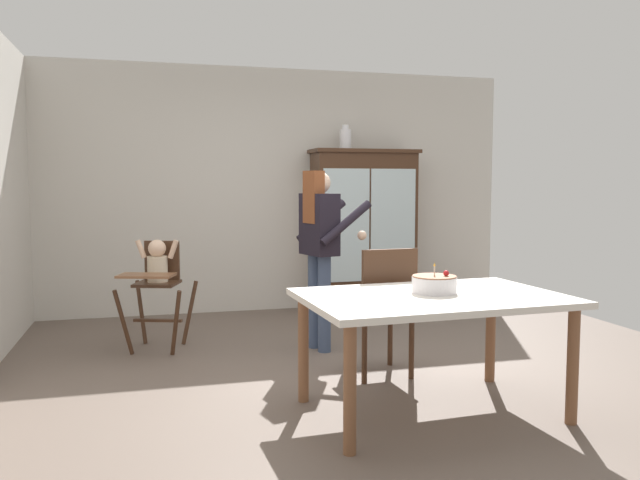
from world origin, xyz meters
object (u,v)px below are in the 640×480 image
at_px(ceramic_vase, 345,139).
at_px(dining_table, 432,308).
at_px(high_chair_with_toddler, 157,274).
at_px(birthday_cake, 434,284).
at_px(china_cabinet, 364,229).
at_px(adult_person, 320,237).
at_px(dining_chair_far_side, 384,303).

xyz_separation_m(ceramic_vase, dining_table, (-0.46, -3.27, -1.27)).
relative_size(high_chair_with_toddler, dining_table, 0.58).
bearing_deg(ceramic_vase, birthday_cake, -97.35).
bearing_deg(china_cabinet, adult_person, -120.35).
relative_size(china_cabinet, adult_person, 1.18).
bearing_deg(dining_chair_far_side, adult_person, -78.52).
bearing_deg(dining_chair_far_side, high_chair_with_toddler, -42.14).
relative_size(high_chair_with_toddler, adult_person, 0.62).
bearing_deg(birthday_cake, dining_table, -123.58).
relative_size(ceramic_vase, high_chair_with_toddler, 0.28).
height_order(ceramic_vase, high_chair_with_toddler, ceramic_vase).
height_order(china_cabinet, high_chair_with_toddler, china_cabinet).
bearing_deg(high_chair_with_toddler, china_cabinet, 47.00).
height_order(high_chair_with_toddler, dining_table, high_chair_with_toddler).
xyz_separation_m(ceramic_vase, birthday_cake, (-0.41, -3.20, -1.13)).
bearing_deg(dining_table, adult_person, 99.43).
bearing_deg(dining_table, dining_chair_far_side, 92.65).
relative_size(adult_person, dining_chair_far_side, 1.59).
xyz_separation_m(china_cabinet, dining_table, (-0.68, -3.26, -0.25)).
bearing_deg(high_chair_with_toddler, dining_table, -32.85).
xyz_separation_m(adult_person, birthday_cake, (0.32, -1.58, -0.17)).
bearing_deg(china_cabinet, ceramic_vase, 179.03).
bearing_deg(adult_person, high_chair_with_toddler, 59.24).
bearing_deg(adult_person, ceramic_vase, -39.51).
height_order(high_chair_with_toddler, birthday_cake, high_chair_with_toddler).
bearing_deg(dining_chair_far_side, china_cabinet, -109.05).
bearing_deg(adult_person, china_cabinet, -45.69).
relative_size(high_chair_with_toddler, birthday_cake, 3.39).
distance_m(china_cabinet, birthday_cake, 3.26).
relative_size(china_cabinet, dining_table, 1.11).
xyz_separation_m(high_chair_with_toddler, adult_person, (1.34, -0.37, 0.31)).
height_order(china_cabinet, dining_chair_far_side, china_cabinet).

